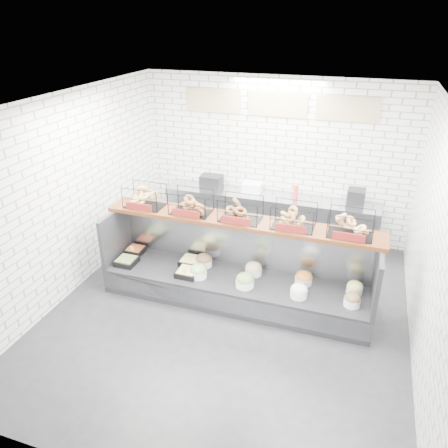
% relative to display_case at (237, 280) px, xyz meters
% --- Properties ---
extents(ground, '(5.50, 5.50, 0.00)m').
position_rel_display_case_xyz_m(ground, '(-0.01, -0.35, -0.33)').
color(ground, black).
rests_on(ground, ground).
extents(room_shell, '(5.02, 5.51, 3.01)m').
position_rel_display_case_xyz_m(room_shell, '(-0.01, 0.26, 1.73)').
color(room_shell, white).
rests_on(room_shell, ground).
extents(display_case, '(4.00, 0.90, 1.20)m').
position_rel_display_case_xyz_m(display_case, '(0.00, 0.00, 0.00)').
color(display_case, black).
rests_on(display_case, ground).
extents(bagel_shelf, '(4.10, 0.50, 0.40)m').
position_rel_display_case_xyz_m(bagel_shelf, '(-0.01, 0.17, 1.05)').
color(bagel_shelf, '#3D1C0D').
rests_on(bagel_shelf, display_case).
extents(prep_counter, '(4.00, 0.60, 1.20)m').
position_rel_display_case_xyz_m(prep_counter, '(-0.01, 2.09, 0.14)').
color(prep_counter, '#93969B').
rests_on(prep_counter, ground).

